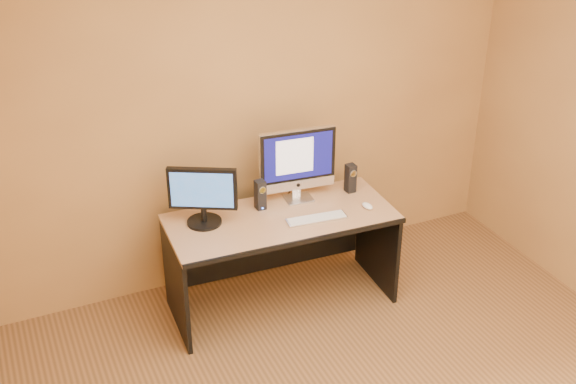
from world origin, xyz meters
name	(u,v)px	position (x,y,z in m)	size (l,w,h in m)	color
walls	(408,248)	(0.00, 0.00, 1.30)	(4.00, 4.00, 2.60)	#A57942
desk	(281,261)	(-0.01, 1.46, 0.35)	(1.53, 0.67, 0.71)	#A57D52
imac	(299,165)	(0.20, 1.63, 0.97)	(0.54, 0.20, 0.52)	silver
second_monitor	(203,196)	(-0.50, 1.59, 0.91)	(0.46, 0.23, 0.40)	black
speaker_left	(260,195)	(-0.09, 1.62, 0.81)	(0.06, 0.07, 0.21)	black
speaker_right	(350,178)	(0.59, 1.59, 0.81)	(0.06, 0.07, 0.21)	black
keyboard	(317,218)	(0.19, 1.33, 0.71)	(0.41, 0.11, 0.02)	silver
mouse	(367,206)	(0.58, 1.33, 0.72)	(0.06, 0.10, 0.03)	white
cable_a	(301,193)	(0.26, 1.71, 0.71)	(0.01, 0.01, 0.21)	black
cable_b	(289,192)	(0.19, 1.75, 0.71)	(0.01, 0.01, 0.17)	black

